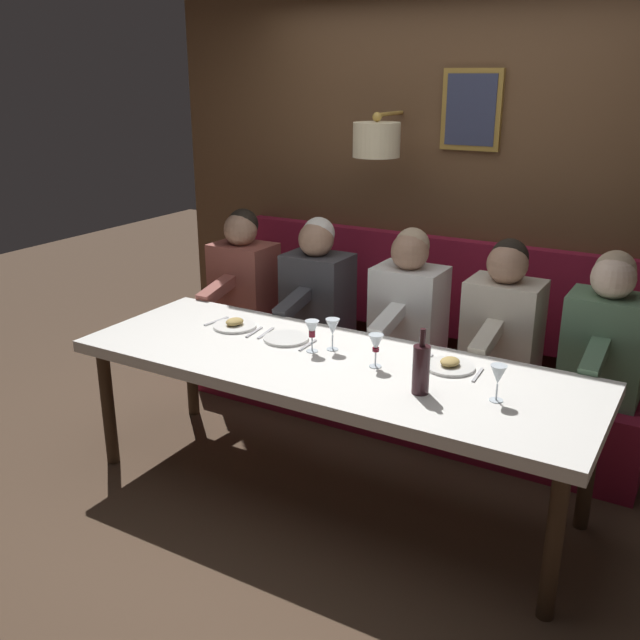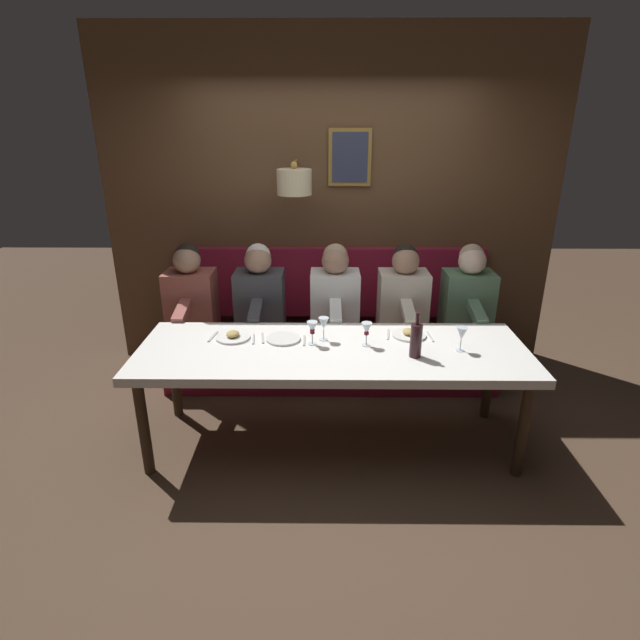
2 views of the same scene
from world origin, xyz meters
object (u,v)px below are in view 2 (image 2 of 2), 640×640
Objects in this scene: diner_farthest at (191,295)px; wine_glass_3 at (312,328)px; wine_glass_1 at (462,334)px; dining_table at (332,356)px; wine_glass_2 at (367,329)px; diner_nearest at (468,295)px; diner_near at (403,295)px; wine_glass_0 at (324,324)px; diner_far at (260,295)px; wine_bottle at (416,340)px; diner_middle at (335,295)px.

diner_farthest reaches higher than wine_glass_3.
wine_glass_1 is at bearing -114.53° from diner_farthest.
wine_glass_3 reaches higher than dining_table.
wine_glass_2 reaches higher than dining_table.
wine_glass_2 is (-0.84, 0.90, 0.04)m from diner_nearest.
wine_glass_3 is (-0.82, 0.73, 0.04)m from diner_near.
diner_near is 0.99m from wine_glass_0.
diner_nearest is 1.51m from wine_glass_3.
diner_nearest is at bearing -90.00° from diner_farthest.
diner_nearest reaches higher than wine_glass_0.
diner_nearest is 1.72m from diner_far.
diner_near is 1.01m from wine_bottle.
diner_far is 0.92m from wine_glass_0.
diner_near is 0.95m from wine_glass_1.
diner_middle is at bearing -90.00° from diner_far.
diner_farthest is 1.97m from wine_bottle.
diner_middle is (0.00, 0.56, 0.00)m from diner_near.
wine_glass_3 is at bearing 168.51° from diner_middle.
dining_table is 0.29m from wine_glass_2.
diner_far is at bearing 90.00° from diner_middle.
diner_middle is 4.82× the size of wine_glass_3.
diner_middle is (0.00, 1.10, 0.00)m from diner_nearest.
diner_middle is 1.22m from wine_glass_1.
diner_middle is 2.64× the size of wine_bottle.
wine_bottle is at bearing -131.98° from diner_far.
diner_farthest reaches higher than wine_bottle.
wine_glass_1 is at bearing -73.66° from wine_bottle.
wine_glass_1 and wine_glass_3 have the same top height.
wine_bottle is (-0.13, -0.53, 0.18)m from dining_table.
diner_nearest and diner_middle have the same top height.
diner_nearest is 0.53m from diner_near.
wine_glass_2 is at bearing -121.08° from diner_farthest.
diner_middle and diner_farthest have the same top height.
diner_middle is at bearing -2.05° from dining_table.
wine_glass_2 is (-0.09, -0.29, -0.00)m from wine_glass_0.
wine_glass_2 is (0.08, 0.61, -0.00)m from wine_glass_1.
diner_middle reaches higher than wine_glass_3.
diner_nearest is 1.00× the size of diner_middle.
diner_far reaches higher than wine_glass_3.
diner_farthest is 2.20m from wine_glass_1.
diner_near is at bearing 90.00° from diner_nearest.
diner_nearest reaches higher than wine_glass_3.
diner_middle is 4.82× the size of wine_glass_1.
diner_far is 0.94m from wine_glass_3.
dining_table is 0.57m from wine_bottle.
wine_glass_0 is (-0.75, 1.19, 0.04)m from diner_nearest.
wine_glass_1 is 1.00× the size of wine_glass_3.
wine_glass_2 is at bearing 132.96° from diner_nearest.
dining_table is 1.44m from diner_nearest.
diner_farthest is 1.63m from wine_glass_2.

